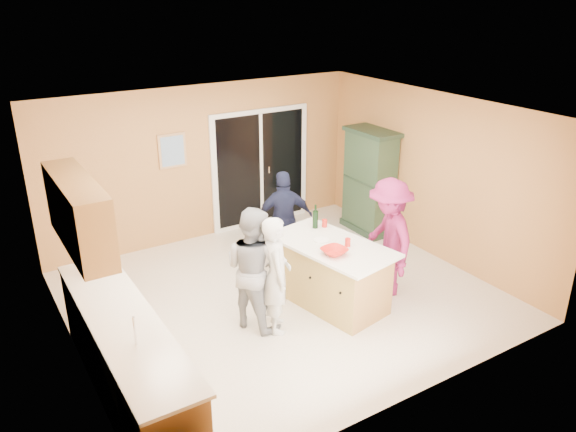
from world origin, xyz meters
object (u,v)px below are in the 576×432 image
kitchen_island (331,276)px  woman_magenta (389,238)px  woman_white (276,275)px  woman_grey (253,268)px  green_hutch (369,183)px  woman_navy (284,219)px

kitchen_island → woman_magenta: bearing=-23.0°
woman_white → woman_grey: size_ratio=0.95×
kitchen_island → green_hutch: bearing=29.2°
green_hutch → woman_white: green_hutch is taller
woman_navy → green_hutch: bearing=-149.5°
woman_grey → woman_navy: 1.71m
kitchen_island → woman_magenta: size_ratio=1.08×
woman_white → woman_magenta: size_ratio=0.90×
woman_grey → woman_white: bearing=-165.1°
green_hutch → woman_grey: (-3.16, -1.58, -0.08)m
woman_navy → woman_magenta: 1.68m
woman_grey → green_hutch: bearing=-87.0°
woman_grey → woman_magenta: woman_magenta is taller
woman_navy → woman_white: bearing=75.2°
green_hutch → woman_white: bearing=-148.4°
green_hutch → woman_navy: 1.99m
woman_magenta → woman_grey: bearing=-80.8°
kitchen_island → woman_magenta: (0.83, -0.18, 0.43)m
green_hutch → woman_grey: 3.53m
woman_white → woman_magenta: woman_magenta is taller
woman_grey → woman_magenta: bearing=-121.9°
woman_white → woman_navy: 1.77m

